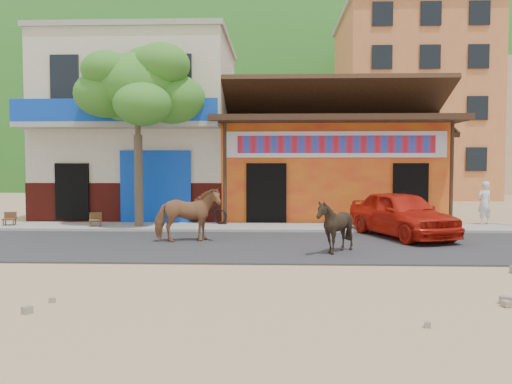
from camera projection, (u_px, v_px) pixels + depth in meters
ground at (280, 265)px, 10.56m from camera, size 120.00×120.00×0.00m
road at (279, 246)px, 13.05m from camera, size 60.00×5.00×0.04m
sidewalk at (278, 228)px, 16.55m from camera, size 60.00×2.00×0.12m
dance_club at (326, 173)px, 20.37m from camera, size 8.00×6.00×3.60m
cafe_building at (144, 132)px, 20.56m from camera, size 7.00×6.00×7.00m
apartment_front at (409, 109)px, 33.87m from camera, size 9.00×9.00×12.00m
apartment_rear at (502, 129)px, 39.58m from camera, size 8.00×8.00×10.00m
hillside at (275, 104)px, 79.79m from camera, size 100.00×40.00×24.00m
tree at (138, 135)px, 16.35m from camera, size 3.00×3.00×6.00m
cow_tan at (187, 215)px, 13.57m from camera, size 1.90×1.27×1.47m
cow_dark at (335, 227)px, 11.77m from camera, size 1.30×1.20×1.27m
red_car at (401, 214)px, 14.50m from camera, size 2.84×4.26×1.35m
scooter at (207, 212)px, 17.19m from camera, size 1.63×1.04×0.81m
pedestrian at (484, 203)px, 16.94m from camera, size 0.62×0.50×1.46m
cafe_chair_left at (9, 213)px, 16.68m from camera, size 0.47×0.47×0.82m
cafe_chair_right at (95, 214)px, 16.38m from camera, size 0.50×0.50×0.84m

